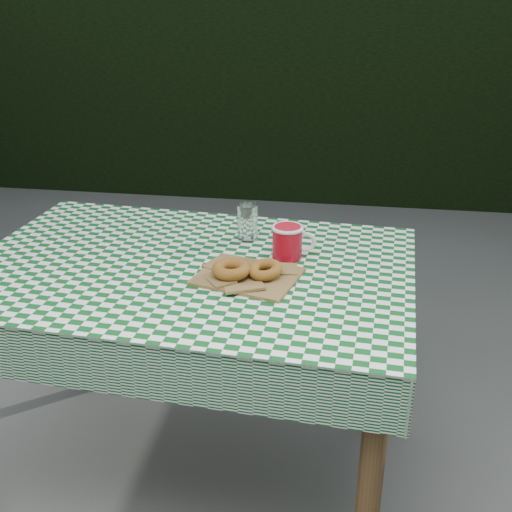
{
  "coord_description": "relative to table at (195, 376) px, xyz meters",
  "views": [
    {
      "loc": [
        0.61,
        -1.43,
        1.5
      ],
      "look_at": [
        0.37,
        0.14,
        0.79
      ],
      "focal_mm": 43.56,
      "sensor_mm": 36.0,
      "label": 1
    }
  ],
  "objects": [
    {
      "name": "tablecloth",
      "position": [
        0.0,
        0.0,
        0.38
      ],
      "size": [
        1.31,
        0.93,
        0.01
      ],
      "primitive_type": "cube",
      "rotation": [
        0.0,
        0.0,
        -0.07
      ],
      "color": "#0B4A19",
      "rests_on": "table"
    },
    {
      "name": "bagel_front",
      "position": [
        0.14,
        -0.08,
        0.41
      ],
      "size": [
        0.12,
        0.12,
        0.03
      ],
      "primitive_type": "torus",
      "rotation": [
        0.0,
        0.0,
        -0.22
      ],
      "color": "#92551E",
      "rests_on": "paper_bag"
    },
    {
      "name": "hedge_north",
      "position": [
        -0.18,
        3.09,
        0.53
      ],
      "size": [
        7.0,
        0.7,
        1.8
      ],
      "primitive_type": "cube",
      "color": "black",
      "rests_on": "ground"
    },
    {
      "name": "drinking_glass",
      "position": [
        0.13,
        0.21,
        0.44
      ],
      "size": [
        0.07,
        0.07,
        0.11
      ],
      "primitive_type": "cylinder",
      "rotation": [
        0.0,
        0.0,
        0.07
      ],
      "color": "white",
      "rests_on": "tablecloth"
    },
    {
      "name": "paper_bag",
      "position": [
        0.18,
        -0.06,
        0.39
      ],
      "size": [
        0.31,
        0.27,
        0.01
      ],
      "primitive_type": "cube",
      "rotation": [
        0.0,
        0.0,
        -0.25
      ],
      "color": "olive",
      "rests_on": "tablecloth"
    },
    {
      "name": "coffee_mug",
      "position": [
        0.27,
        0.09,
        0.43
      ],
      "size": [
        0.2,
        0.2,
        0.1
      ],
      "primitive_type": null,
      "rotation": [
        0.0,
        0.0,
        0.18
      ],
      "color": "#AB0B1B",
      "rests_on": "tablecloth"
    },
    {
      "name": "ground",
      "position": [
        -0.18,
        -0.11,
        -0.38
      ],
      "size": [
        60.0,
        60.0,
        0.0
      ],
      "primitive_type": "plane",
      "color": "#565651",
      "rests_on": "ground"
    },
    {
      "name": "table",
      "position": [
        0.0,
        0.0,
        0.0
      ],
      "size": [
        1.28,
        0.9,
        0.75
      ],
      "primitive_type": "cube",
      "rotation": [
        0.0,
        0.0,
        -0.07
      ],
      "color": "brown",
      "rests_on": "ground"
    },
    {
      "name": "bagel_back",
      "position": [
        0.23,
        -0.06,
        0.41
      ],
      "size": [
        0.13,
        0.13,
        0.03
      ],
      "primitive_type": "torus",
      "rotation": [
        0.0,
        0.0,
        -0.78
      ],
      "color": "olive",
      "rests_on": "paper_bag"
    }
  ]
}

